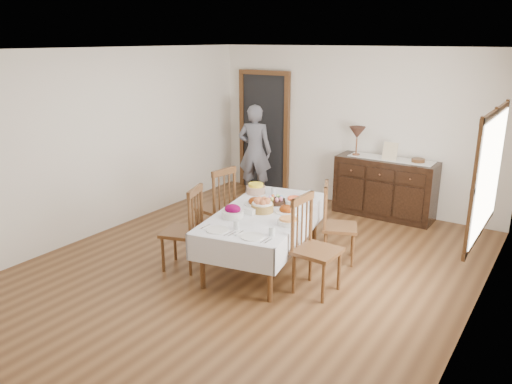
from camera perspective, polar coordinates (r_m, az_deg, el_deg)
The scene contains 26 objects.
ground at distance 6.25m, azimuth -0.51°, elevation -8.57°, with size 6.00×6.00×0.00m, color brown.
room_shell at distance 6.16m, azimuth 0.52°, elevation 7.12°, with size 5.02×6.02×2.65m.
dining_table at distance 6.12m, azimuth 0.94°, elevation -2.97°, with size 1.40×2.19×0.70m.
chair_left_near at distance 6.09m, azimuth -8.07°, elevation -4.07°, with size 0.55×0.55×1.04m.
chair_left_far at distance 6.84m, azimuth -4.45°, elevation -1.42°, with size 0.51×0.51×1.07m.
chair_right_near at distance 5.53m, azimuth 6.53°, elevation -5.98°, with size 0.47×0.47×1.09m.
chair_right_far at distance 6.33m, azimuth 9.10°, elevation -3.44°, with size 0.55×0.55×1.01m.
sideboard at distance 8.10m, azimuth 14.50°, elevation 0.49°, with size 1.54×0.56×0.93m.
person at distance 8.77m, azimuth -0.14°, elevation 5.06°, with size 0.54×0.35×1.74m, color slate.
bread_basket at distance 6.04m, azimuth 0.72°, elevation -1.56°, with size 0.27×0.27×0.17m.
egg_basket at distance 6.36m, azimuth 2.30°, elevation -1.01°, with size 0.27×0.27×0.10m.
ham_platter_a at distance 6.32m, azimuth -0.07°, elevation -1.17°, with size 0.29×0.29×0.11m.
ham_platter_b at distance 6.05m, azimuth 3.53°, elevation -2.06°, with size 0.29×0.29×0.11m.
beet_bowl at distance 5.87m, azimuth -2.68°, elevation -2.29°, with size 0.26×0.26×0.16m.
carrot_bowl at distance 6.34m, azimuth 4.42°, elevation -1.05°, with size 0.25×0.25×0.09m.
pineapple_bowl at distance 6.76m, azimuth -0.02°, elevation 0.37°, with size 0.26×0.26×0.14m.
casserole_dish at distance 5.66m, azimuth 3.70°, elevation -3.36°, with size 0.25×0.25×0.08m.
butter_dish at distance 5.98m, azimuth -0.73°, elevation -2.22°, with size 0.15×0.12×0.07m.
setting_left at distance 5.51m, azimuth -3.74°, elevation -4.13°, with size 0.44×0.31×0.10m.
setting_right at distance 5.32m, azimuth 0.29°, elevation -4.91°, with size 0.44×0.31×0.10m.
glass_far_a at distance 6.68m, azimuth 2.01°, elevation 0.05°, with size 0.07×0.07×0.11m.
glass_far_b at distance 6.60m, azimuth 6.21°, elevation -0.26°, with size 0.06×0.06×0.10m.
runner at distance 8.00m, azimuth 15.17°, elevation 3.68°, with size 1.30×0.35×0.01m.
table_lamp at distance 8.05m, azimuth 11.49°, elevation 6.58°, with size 0.26×0.26×0.46m.
picture_frame at distance 7.88m, azimuth 15.07°, elevation 4.50°, with size 0.22×0.08×0.28m.
deco_bowl at distance 7.89m, azimuth 18.05°, elevation 3.43°, with size 0.20×0.20×0.06m.
Camera 1 is at (3.15, -4.67, 2.72)m, focal length 35.00 mm.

